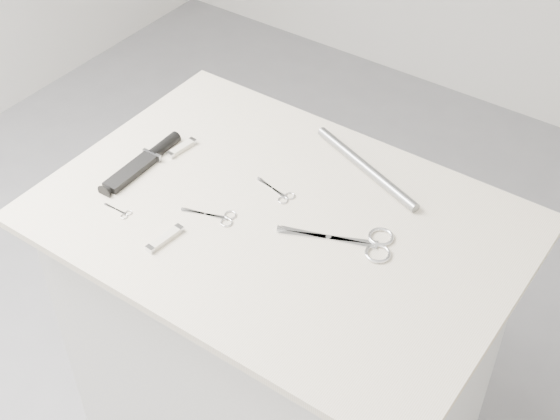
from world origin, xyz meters
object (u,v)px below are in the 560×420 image
Objects in this scene: sheathed_knife at (146,160)px; large_shears at (361,242)px; pocket_knife_b at (182,148)px; metal_rail at (366,168)px; embroidery_scissors_a at (218,217)px; embroidery_scissors_b at (280,193)px; pocket_knife_a at (165,238)px; plinth at (280,354)px; tiny_scissors at (121,212)px.

large_shears is at bearing -85.08° from sheathed_knife.
metal_rail reaches higher than pocket_knife_b.
large_shears is at bearing 1.77° from embroidery_scissors_a.
pocket_knife_a is (-0.11, -0.25, 0.00)m from embroidery_scissors_b.
metal_rail is (0.07, 0.23, 0.48)m from plinth.
pocket_knife_a reaches higher than tiny_scissors.
embroidery_scissors_b is 0.34m from tiny_scissors.
large_shears is 0.23m from embroidery_scissors_b.
pocket_knife_a is (-0.15, -0.19, 0.48)m from plinth.
embroidery_scissors_b is 1.51× the size of tiny_scissors.
pocket_knife_b is (-0.50, 0.03, 0.00)m from large_shears.
embroidery_scissors_a is 0.15m from embroidery_scissors_b.
tiny_scissors is (-0.28, -0.18, 0.47)m from plinth.
large_shears is 0.23m from metal_rail.
plinth is at bearing -106.89° from metal_rail.
large_shears is 1.01× the size of sheathed_knife.
large_shears is (0.18, 0.03, 0.47)m from plinth.
sheathed_knife is 2.51× the size of pocket_knife_a.
pocket_knife_b is (-0.03, 0.24, 0.00)m from tiny_scissors.
plinth is at bearing 31.03° from tiny_scissors.
tiny_scissors is at bearing -167.76° from embroidery_scissors_a.
pocket_knife_a and pocket_knife_b have the same top height.
tiny_scissors is (-0.24, -0.24, -0.00)m from embroidery_scissors_b.
large_shears is at bearing 22.77° from tiny_scissors.
embroidery_scissors_a is 1.15× the size of embroidery_scissors_b.
embroidery_scissors_b is 0.28m from pocket_knife_b.
embroidery_scissors_a is at bearing -15.19° from pocket_knife_a.
embroidery_scissors_a is 0.35× the size of metal_rail.
pocket_knife_b reaches higher than embroidery_scissors_b.
pocket_knife_b is (-0.28, -0.00, 0.00)m from embroidery_scissors_b.
plinth is at bearing -32.04° from pocket_knife_a.
pocket_knife_b is at bearing -155.56° from metal_rail.
tiny_scissors is at bearing -157.25° from sheathed_knife.
metal_rail is (0.11, 0.17, 0.01)m from embroidery_scissors_b.
plinth is 10.96× the size of pocket_knife_b.
sheathed_knife is at bearing -175.74° from plinth.
sheathed_knife is at bearing 56.42° from pocket_knife_a.
pocket_knife_a is at bearing -168.19° from large_shears.
embroidery_scissors_b is at bearing 43.35° from tiny_scissors.
embroidery_scissors_a is 0.51× the size of sheathed_knife.
pocket_knife_a reaches higher than embroidery_scissors_b.
large_shears reaches higher than embroidery_scissors_b.
sheathed_knife reaches higher than pocket_knife_a.
embroidery_scissors_a is 0.12m from pocket_knife_a.
sheathed_knife is 0.50m from metal_rail.
large_shears reaches higher than embroidery_scissors_a.
plinth is 0.54m from metal_rail.
embroidery_scissors_b is 0.31× the size of metal_rail.
sheathed_knife is 0.70× the size of metal_rail.
embroidery_scissors_a is 0.36m from metal_rail.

